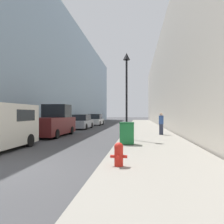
# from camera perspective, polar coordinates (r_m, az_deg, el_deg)

# --- Properties ---
(sidewalk_right) EXTENTS (3.96, 60.00, 0.14)m
(sidewalk_right) POSITION_cam_1_polar(r_m,az_deg,el_deg) (23.79, 8.78, -4.30)
(sidewalk_right) COLOR gray
(sidewalk_right) RESTS_ON ground
(building_left_glass) EXTENTS (12.00, 60.00, 14.88)m
(building_left_glass) POSITION_cam_1_polar(r_m,az_deg,el_deg) (35.50, -18.31, 8.93)
(building_left_glass) COLOR #849EB2
(building_left_glass) RESTS_ON ground
(building_right_stone) EXTENTS (12.00, 60.00, 12.17)m
(building_right_stone) POSITION_cam_1_polar(r_m,az_deg,el_deg) (33.24, 22.44, 7.22)
(building_right_stone) COLOR beige
(building_right_stone) RESTS_ON ground
(fire_hydrant) EXTENTS (0.50, 0.38, 0.69)m
(fire_hydrant) POSITION_cam_1_polar(r_m,az_deg,el_deg) (6.49, 1.77, -10.83)
(fire_hydrant) COLOR red
(fire_hydrant) RESTS_ON sidewalk_right
(trash_bin) EXTENTS (0.71, 0.62, 1.11)m
(trash_bin) POSITION_cam_1_polar(r_m,az_deg,el_deg) (11.00, 3.93, -5.47)
(trash_bin) COLOR #1E7538
(trash_bin) RESTS_ON sidewalk_right
(lamppost) EXTENTS (0.43, 0.43, 5.22)m
(lamppost) POSITION_cam_1_polar(r_m,az_deg,el_deg) (13.35, 3.82, 7.94)
(lamppost) COLOR black
(lamppost) RESTS_ON sidewalk_right
(pickup_truck) EXTENTS (2.11, 5.29, 2.39)m
(pickup_truck) POSITION_cam_1_polar(r_m,az_deg,el_deg) (17.01, -15.09, -2.75)
(pickup_truck) COLOR #561919
(pickup_truck) RESTS_ON ground
(parked_sedan_near) EXTENTS (1.82, 4.60, 1.58)m
(parked_sedan_near) POSITION_cam_1_polar(r_m,az_deg,el_deg) (24.47, -7.91, -2.66)
(parked_sedan_near) COLOR #A3A8B2
(parked_sedan_near) RESTS_ON ground
(parked_sedan_far) EXTENTS (1.99, 4.76, 1.63)m
(parked_sedan_far) POSITION_cam_1_polar(r_m,az_deg,el_deg) (32.27, -4.36, -2.09)
(parked_sedan_far) COLOR silver
(parked_sedan_far) RESTS_ON ground
(pedestrian_on_sidewalk) EXTENTS (0.32, 0.21, 1.60)m
(pedestrian_on_sidewalk) POSITION_cam_1_polar(r_m,az_deg,el_deg) (16.33, 12.72, -3.00)
(pedestrian_on_sidewalk) COLOR #2D3347
(pedestrian_on_sidewalk) RESTS_ON sidewalk_right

